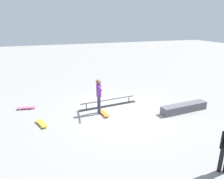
# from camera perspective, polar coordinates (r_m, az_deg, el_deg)

# --- Properties ---
(ground_plane) EXTENTS (60.00, 60.00, 0.00)m
(ground_plane) POSITION_cam_1_polar(r_m,az_deg,el_deg) (9.77, 1.97, -5.78)
(ground_plane) COLOR gray
(grind_rail) EXTENTS (2.99, 0.50, 0.35)m
(grind_rail) POSITION_cam_1_polar(r_m,az_deg,el_deg) (10.25, -0.95, -3.71)
(grind_rail) COLOR black
(grind_rail) RESTS_ON ground_plane
(skate_ledge) EXTENTS (2.35, 0.61, 0.36)m
(skate_ledge) POSITION_cam_1_polar(r_m,az_deg,el_deg) (10.19, 18.89, -4.69)
(skate_ledge) COLOR #595960
(skate_ledge) RESTS_ON ground_plane
(skater_main) EXTENTS (0.23, 1.27, 1.57)m
(skater_main) POSITION_cam_1_polar(r_m,az_deg,el_deg) (9.22, -3.61, -1.19)
(skater_main) COLOR #2D3351
(skater_main) RESTS_ON ground_plane
(skateboard_main) EXTENTS (0.32, 0.82, 0.09)m
(skateboard_main) POSITION_cam_1_polar(r_m,az_deg,el_deg) (9.36, -2.22, -6.41)
(skateboard_main) COLOR orange
(skateboard_main) RESTS_ON ground_plane
(loose_skateboard_yellow) EXTENTS (0.45, 0.82, 0.09)m
(loose_skateboard_yellow) POSITION_cam_1_polar(r_m,az_deg,el_deg) (8.94, -18.54, -8.66)
(loose_skateboard_yellow) COLOR yellow
(loose_skateboard_yellow) RESTS_ON ground_plane
(loose_skateboard_pink) EXTENTS (0.82, 0.36, 0.09)m
(loose_skateboard_pink) POSITION_cam_1_polar(r_m,az_deg,el_deg) (10.70, -22.15, -4.58)
(loose_skateboard_pink) COLOR #E05993
(loose_skateboard_pink) RESTS_ON ground_plane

